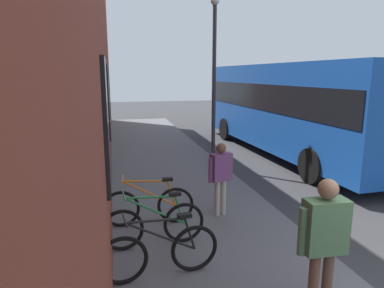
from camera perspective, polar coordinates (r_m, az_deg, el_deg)
ground at (r=9.76m, az=14.35°, el=-6.61°), size 60.00×60.00×0.00m
sidewalk_pavement at (r=10.73m, az=-3.92°, el=-4.27°), size 24.00×3.50×0.12m
station_facade at (r=11.27m, az=-16.02°, el=18.35°), size 22.00×0.65×8.80m
bicycle_beside_lamp at (r=5.09m, az=-5.36°, el=-17.71°), size 0.48×1.77×0.97m
bicycle_by_door at (r=5.91m, az=-6.38°, el=-13.34°), size 0.48×1.77×0.97m
bicycle_far_end at (r=6.71m, az=-7.23°, el=-10.25°), size 0.48×1.77×0.97m
city_bus at (r=13.19m, az=15.93°, el=6.53°), size 10.58×2.93×3.35m
pedestrian_by_facade at (r=6.96m, az=4.87°, el=-4.66°), size 0.34×0.56×1.52m
pedestrian_crossing_street at (r=4.33m, az=21.39°, el=-14.10°), size 0.27×0.66×1.74m
street_lamp at (r=10.65m, az=3.75°, el=12.61°), size 0.28×0.28×5.16m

